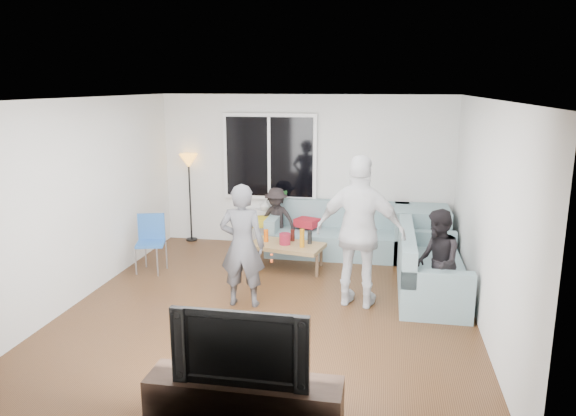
% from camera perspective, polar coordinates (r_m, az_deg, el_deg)
% --- Properties ---
extents(floor, '(5.00, 5.50, 0.04)m').
position_cam_1_polar(floor, '(7.03, -1.71, -10.40)').
color(floor, '#56351C').
rests_on(floor, ground).
extents(ceiling, '(5.00, 5.50, 0.04)m').
position_cam_1_polar(ceiling, '(6.46, -1.87, 11.66)').
color(ceiling, white).
rests_on(ceiling, ground).
extents(wall_back, '(5.00, 0.04, 2.60)m').
position_cam_1_polar(wall_back, '(9.30, 1.80, 3.87)').
color(wall_back, silver).
rests_on(wall_back, ground).
extents(wall_front, '(5.00, 0.04, 2.60)m').
position_cam_1_polar(wall_front, '(4.06, -10.09, -8.37)').
color(wall_front, silver).
rests_on(wall_front, ground).
extents(wall_left, '(0.04, 5.50, 2.60)m').
position_cam_1_polar(wall_left, '(7.55, -20.83, 0.91)').
color(wall_left, silver).
rests_on(wall_left, ground).
extents(wall_right, '(0.04, 5.50, 2.60)m').
position_cam_1_polar(wall_right, '(6.58, 20.21, -0.73)').
color(wall_right, silver).
rests_on(wall_right, ground).
extents(window_frame, '(1.62, 0.06, 1.47)m').
position_cam_1_polar(window_frame, '(9.29, -1.94, 5.42)').
color(window_frame, white).
rests_on(window_frame, wall_back).
extents(window_glass, '(1.50, 0.02, 1.35)m').
position_cam_1_polar(window_glass, '(9.25, -1.99, 5.39)').
color(window_glass, black).
rests_on(window_glass, window_frame).
extents(window_mullion, '(0.05, 0.03, 1.35)m').
position_cam_1_polar(window_mullion, '(9.24, -2.01, 5.38)').
color(window_mullion, white).
rests_on(window_mullion, window_frame).
extents(radiator, '(1.30, 0.12, 0.62)m').
position_cam_1_polar(radiator, '(9.49, -1.93, -2.05)').
color(radiator, silver).
rests_on(radiator, floor).
extents(potted_plant, '(0.24, 0.21, 0.37)m').
position_cam_1_polar(potted_plant, '(9.30, -0.63, 0.80)').
color(potted_plant, '#265F26').
rests_on(potted_plant, radiator).
extents(vase, '(0.18, 0.18, 0.18)m').
position_cam_1_polar(vase, '(9.38, -2.41, 0.27)').
color(vase, white).
rests_on(vase, radiator).
extents(sofa_back_section, '(2.30, 0.85, 0.85)m').
position_cam_1_polar(sofa_back_section, '(8.92, 5.25, -2.31)').
color(sofa_back_section, gray).
rests_on(sofa_back_section, floor).
extents(sofa_right_section, '(2.00, 0.85, 0.85)m').
position_cam_1_polar(sofa_right_section, '(7.53, 14.91, -5.60)').
color(sofa_right_section, gray).
rests_on(sofa_right_section, floor).
extents(sofa_corner, '(0.85, 0.85, 0.85)m').
position_cam_1_polar(sofa_corner, '(8.91, 13.86, -2.66)').
color(sofa_corner, gray).
rests_on(sofa_corner, floor).
extents(cushion_yellow, '(0.44, 0.40, 0.14)m').
position_cam_1_polar(cushion_yellow, '(9.08, -2.90, -1.45)').
color(cushion_yellow, gold).
rests_on(cushion_yellow, sofa_back_section).
extents(cushion_red, '(0.45, 0.41, 0.13)m').
position_cam_1_polar(cushion_red, '(9.02, 2.01, -1.55)').
color(cushion_red, maroon).
rests_on(cushion_red, sofa_back_section).
extents(coffee_table, '(1.20, 0.81, 0.40)m').
position_cam_1_polar(coffee_table, '(8.26, -0.16, -5.15)').
color(coffee_table, '#977349').
rests_on(coffee_table, floor).
extents(pitcher, '(0.17, 0.17, 0.17)m').
position_cam_1_polar(pitcher, '(8.16, -0.33, -3.28)').
color(pitcher, maroon).
rests_on(pitcher, coffee_table).
extents(side_chair, '(0.50, 0.50, 0.86)m').
position_cam_1_polar(side_chair, '(8.34, -14.30, -3.72)').
color(side_chair, '#2558A4').
rests_on(side_chair, floor).
extents(floor_lamp, '(0.32, 0.32, 1.56)m').
position_cam_1_polar(floor_lamp, '(9.78, -10.29, 1.03)').
color(floor_lamp, '#FF9F30').
rests_on(floor_lamp, floor).
extents(player_left, '(0.59, 0.40, 1.58)m').
position_cam_1_polar(player_left, '(6.81, -4.84, -3.97)').
color(player_left, '#46464A').
rests_on(player_left, floor).
extents(player_right, '(1.20, 0.67, 1.93)m').
position_cam_1_polar(player_right, '(6.79, 7.63, -2.55)').
color(player_right, silver).
rests_on(player_right, floor).
extents(spectator_right, '(0.56, 0.68, 1.31)m').
position_cam_1_polar(spectator_right, '(6.83, 15.43, -5.56)').
color(spectator_right, black).
rests_on(spectator_right, floor).
extents(spectator_back, '(0.76, 0.52, 1.09)m').
position_cam_1_polar(spectator_back, '(9.07, -1.25, -1.24)').
color(spectator_back, black).
rests_on(spectator_back, floor).
extents(tv_console, '(1.60, 0.40, 0.44)m').
position_cam_1_polar(tv_console, '(4.70, -4.63, -19.86)').
color(tv_console, '#35241A').
rests_on(tv_console, floor).
extents(television, '(1.10, 0.14, 0.63)m').
position_cam_1_polar(television, '(4.43, -4.76, -14.02)').
color(television, black).
rests_on(television, tv_console).
extents(bottle_d, '(0.07, 0.07, 0.27)m').
position_cam_1_polar(bottle_d, '(8.01, 1.49, -3.21)').
color(bottle_d, '#C37711').
rests_on(bottle_d, coffee_table).
extents(bottle_a, '(0.07, 0.07, 0.19)m').
position_cam_1_polar(bottle_a, '(8.30, -2.33, -2.93)').
color(bottle_a, '#EA5B0D').
rests_on(bottle_a, coffee_table).
extents(bottle_e, '(0.07, 0.07, 0.20)m').
position_cam_1_polar(bottle_e, '(8.19, 2.31, -3.11)').
color(bottle_e, black).
rests_on(bottle_e, coffee_table).
extents(bottle_c, '(0.07, 0.07, 0.18)m').
position_cam_1_polar(bottle_c, '(8.33, 0.49, -2.89)').
color(bottle_c, '#340E0B').
rests_on(bottle_c, coffee_table).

